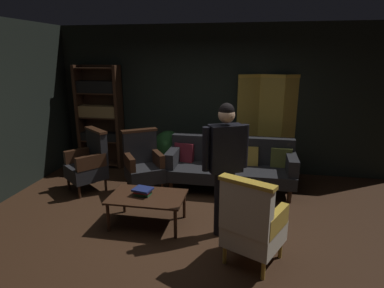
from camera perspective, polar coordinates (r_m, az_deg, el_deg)
The scene contains 15 objects.
ground_plane at distance 4.49m, azimuth -1.94°, elevation -14.54°, with size 10.00×10.00×0.00m, color #331E11.
back_wall at distance 6.35m, azimuth 2.76°, elevation 7.85°, with size 7.20×0.10×2.80m, color black.
side_wall_left at distance 5.90m, azimuth -30.53°, elevation 5.14°, with size 0.10×3.60×2.80m, color black.
folding_screen at distance 6.25m, azimuth 13.59°, elevation 3.45°, with size 1.24×0.38×1.90m.
bookshelf at distance 6.79m, azimuth -15.94°, elevation 5.17°, with size 0.90×0.32×2.05m.
velvet_couch at distance 5.55m, azimuth 6.85°, elevation -3.41°, with size 2.12×0.78×0.88m.
coffee_table at distance 4.44m, azimuth -7.90°, elevation -9.57°, with size 1.00×0.64×0.42m.
armchair_gilt_accent at distance 3.64m, azimuth 10.50°, elevation -13.64°, with size 0.77×0.77×1.04m.
armchair_wing_left at distance 5.73m, azimuth -17.71°, elevation -3.08°, with size 0.81×0.81×1.04m.
armchair_wing_right at distance 5.46m, azimuth -8.64°, elevation -3.41°, with size 0.80×0.80×1.04m.
standing_figure at distance 3.96m, azimuth 5.89°, elevation -2.51°, with size 0.54×0.37×1.70m.
potted_plant at distance 6.13m, azimuth -4.23°, elevation -1.04°, with size 0.58×0.58×0.87m.
book_green_cloth at distance 4.44m, azimuth -8.66°, elevation -8.66°, with size 0.20×0.14×0.04m, color #1E4C28.
book_red_leather at distance 4.43m, azimuth -8.68°, elevation -8.25°, with size 0.21×0.15×0.03m, color maroon.
book_navy_cloth at distance 4.42m, azimuth -8.69°, elevation -7.91°, with size 0.24×0.20×0.03m, color navy.
Camera 1 is at (0.86, -3.79, 2.25)m, focal length 30.24 mm.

